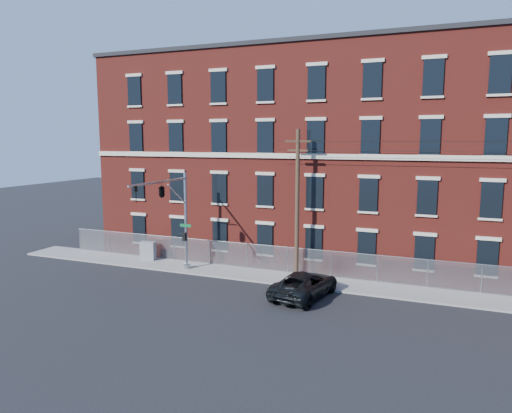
{
  "coord_description": "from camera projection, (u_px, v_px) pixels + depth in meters",
  "views": [
    {
      "loc": [
        11.13,
        -24.58,
        9.44
      ],
      "look_at": [
        -0.35,
        4.0,
        5.04
      ],
      "focal_mm": 33.03,
      "sensor_mm": 36.0,
      "label": 1
    }
  ],
  "objects": [
    {
      "name": "ground",
      "position": [
        237.0,
        299.0,
        28.02
      ],
      "size": [
        140.0,
        140.0,
        0.0
      ],
      "primitive_type": "plane",
      "color": "black",
      "rests_on": "ground"
    },
    {
      "name": "sidewalk",
      "position": [
        453.0,
        297.0,
        28.18
      ],
      "size": [
        65.0,
        3.0,
        0.12
      ],
      "primitive_type": "cube",
      "color": "gray",
      "rests_on": "ground"
    },
    {
      "name": "mill_building",
      "position": [
        458.0,
        157.0,
        35.24
      ],
      "size": [
        55.3,
        14.32,
        16.3
      ],
      "color": "maroon",
      "rests_on": "ground"
    },
    {
      "name": "chain_link_fence",
      "position": [
        454.0,
        276.0,
        29.23
      ],
      "size": [
        59.06,
        0.06,
        1.85
      ],
      "color": "#A5A8AD",
      "rests_on": "ground"
    },
    {
      "name": "traffic_signal_mast",
      "position": [
        168.0,
        201.0,
        31.48
      ],
      "size": [
        0.9,
        6.75,
        7.0
      ],
      "color": "#9EA0A5",
      "rests_on": "ground"
    },
    {
      "name": "utility_pole_near",
      "position": [
        297.0,
        201.0,
        31.68
      ],
      "size": [
        1.8,
        0.28,
        10.0
      ],
      "color": "#3F2F1F",
      "rests_on": "ground"
    },
    {
      "name": "pickup_truck",
      "position": [
        304.0,
        284.0,
        28.4
      ],
      "size": [
        3.45,
        5.87,
        1.53
      ],
      "primitive_type": "imported",
      "rotation": [
        0.0,
        0.0,
        2.97
      ],
      "color": "black",
      "rests_on": "ground"
    },
    {
      "name": "utility_cabinet",
      "position": [
        148.0,
        251.0,
        36.7
      ],
      "size": [
        1.22,
        0.74,
        1.43
      ],
      "primitive_type": "cube",
      "rotation": [
        0.0,
        0.0,
        0.16
      ],
      "color": "gray",
      "rests_on": "sidewalk"
    }
  ]
}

